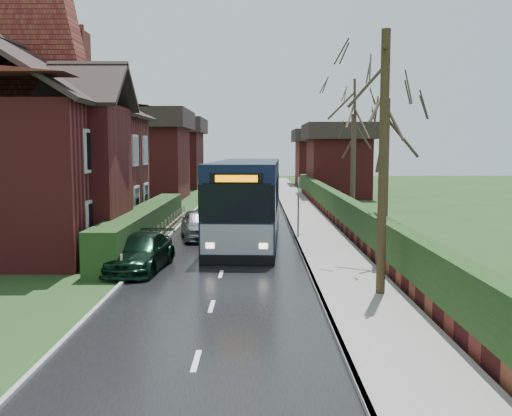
{
  "coord_description": "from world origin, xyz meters",
  "views": [
    {
      "loc": [
        1.22,
        -21.13,
        4.29
      ],
      "look_at": [
        1.2,
        2.76,
        1.8
      ],
      "focal_mm": 40.0,
      "sensor_mm": 36.0,
      "label": 1
    }
  ],
  "objects_px": {
    "car_silver": "(200,224)",
    "bus": "(247,201)",
    "telegraph_pole": "(383,165)",
    "car_green": "(140,253)",
    "bus_stop_sign": "(298,198)",
    "brick_house": "(37,147)"
  },
  "relations": [
    {
      "from": "brick_house",
      "to": "bus_stop_sign",
      "type": "xyz_separation_m",
      "value": [
        11.93,
        0.87,
        -2.41
      ]
    },
    {
      "from": "telegraph_pole",
      "to": "brick_house",
      "type": "bearing_deg",
      "value": 166.26
    },
    {
      "from": "bus_stop_sign",
      "to": "brick_house",
      "type": "bearing_deg",
      "value": -171.75
    },
    {
      "from": "car_silver",
      "to": "car_green",
      "type": "relative_size",
      "value": 0.95
    },
    {
      "from": "brick_house",
      "to": "telegraph_pole",
      "type": "relative_size",
      "value": 1.93
    },
    {
      "from": "brick_house",
      "to": "car_silver",
      "type": "distance_m",
      "value": 8.18
    },
    {
      "from": "bus",
      "to": "car_silver",
      "type": "bearing_deg",
      "value": 172.06
    },
    {
      "from": "bus_stop_sign",
      "to": "bus",
      "type": "bearing_deg",
      "value": -169.79
    },
    {
      "from": "bus",
      "to": "telegraph_pole",
      "type": "height_order",
      "value": "telegraph_pole"
    },
    {
      "from": "car_silver",
      "to": "bus",
      "type": "bearing_deg",
      "value": -21.96
    },
    {
      "from": "bus",
      "to": "car_green",
      "type": "xyz_separation_m",
      "value": [
        -3.7,
        -6.64,
        -1.22
      ]
    },
    {
      "from": "brick_house",
      "to": "telegraph_pole",
      "type": "bearing_deg",
      "value": -35.84
    },
    {
      "from": "bus",
      "to": "car_silver",
      "type": "relative_size",
      "value": 3.01
    },
    {
      "from": "brick_house",
      "to": "bus_stop_sign",
      "type": "relative_size",
      "value": 4.91
    },
    {
      "from": "car_green",
      "to": "bus_stop_sign",
      "type": "distance_m",
      "value": 9.3
    },
    {
      "from": "brick_house",
      "to": "car_green",
      "type": "height_order",
      "value": "brick_house"
    },
    {
      "from": "car_silver",
      "to": "bus_stop_sign",
      "type": "xyz_separation_m",
      "value": [
        4.7,
        -0.18,
        1.26
      ]
    },
    {
      "from": "brick_house",
      "to": "bus",
      "type": "relative_size",
      "value": 1.18
    },
    {
      "from": "brick_house",
      "to": "bus_stop_sign",
      "type": "distance_m",
      "value": 12.21
    },
    {
      "from": "car_silver",
      "to": "telegraph_pole",
      "type": "height_order",
      "value": "telegraph_pole"
    },
    {
      "from": "car_green",
      "to": "bus_stop_sign",
      "type": "relative_size",
      "value": 1.46
    },
    {
      "from": "bus",
      "to": "car_silver",
      "type": "height_order",
      "value": "bus"
    }
  ]
}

